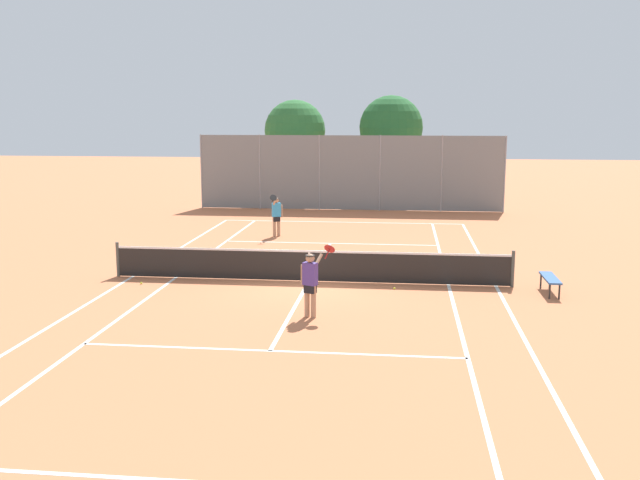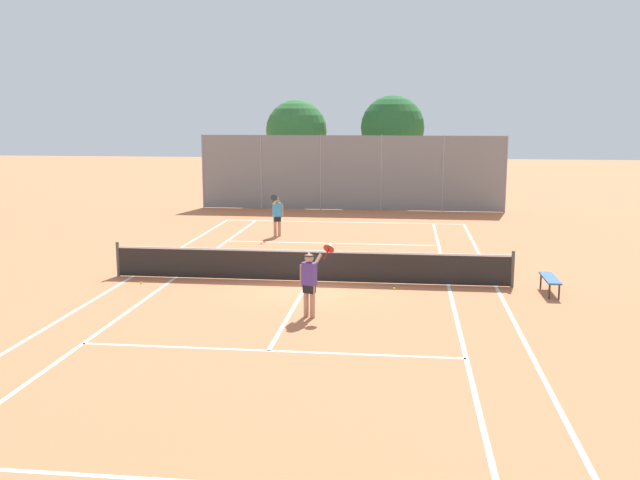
% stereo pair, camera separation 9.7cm
% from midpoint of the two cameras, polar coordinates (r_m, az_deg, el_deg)
% --- Properties ---
extents(ground_plane, '(120.00, 120.00, 0.00)m').
position_cam_midpoint_polar(ground_plane, '(21.40, -1.01, -3.33)').
color(ground_plane, '#C67047').
extents(court_line_markings, '(11.10, 23.90, 0.01)m').
position_cam_midpoint_polar(court_line_markings, '(21.40, -1.01, -3.32)').
color(court_line_markings, silver).
rests_on(court_line_markings, ground).
extents(tennis_net, '(12.00, 0.10, 1.07)m').
position_cam_midpoint_polar(tennis_net, '(21.29, -1.01, -2.00)').
color(tennis_net, '#474C47').
rests_on(tennis_net, ground).
extents(player_near_side, '(0.85, 0.68, 1.77)m').
position_cam_midpoint_polar(player_near_side, '(17.49, -0.92, -3.26)').
color(player_near_side, tan).
rests_on(player_near_side, ground).
extents(player_far_left, '(0.44, 0.89, 1.77)m').
position_cam_midpoint_polar(player_far_left, '(29.10, -3.60, 2.09)').
color(player_far_left, tan).
rests_on(player_far_left, ground).
extents(loose_tennis_ball_0, '(0.07, 0.07, 0.07)m').
position_cam_midpoint_polar(loose_tennis_ball_0, '(23.25, -7.81, -2.25)').
color(loose_tennis_ball_0, '#D1DB33').
rests_on(loose_tennis_ball_0, ground).
extents(loose_tennis_ball_1, '(0.07, 0.07, 0.07)m').
position_cam_midpoint_polar(loose_tennis_ball_1, '(24.92, 11.76, -1.54)').
color(loose_tennis_ball_1, '#D1DB33').
rests_on(loose_tennis_ball_1, ground).
extents(loose_tennis_ball_2, '(0.07, 0.07, 0.07)m').
position_cam_midpoint_polar(loose_tennis_ball_2, '(20.54, 5.84, -3.86)').
color(loose_tennis_ball_2, '#D1DB33').
rests_on(loose_tennis_ball_2, ground).
extents(loose_tennis_ball_3, '(0.07, 0.07, 0.07)m').
position_cam_midpoint_polar(loose_tennis_ball_3, '(21.71, -14.23, -3.36)').
color(loose_tennis_ball_3, '#D1DB33').
rests_on(loose_tennis_ball_3, ground).
extents(courtside_bench, '(0.36, 1.50, 0.47)m').
position_cam_midpoint_polar(courtside_bench, '(20.91, 17.81, -2.99)').
color(courtside_bench, '#33598C').
rests_on(courtside_bench, ground).
extents(back_fence, '(15.81, 0.08, 3.88)m').
position_cam_midpoint_polar(back_fence, '(37.04, 2.30, 5.39)').
color(back_fence, gray).
rests_on(back_fence, ground).
extents(tree_behind_left, '(3.45, 3.45, 5.74)m').
position_cam_midpoint_polar(tree_behind_left, '(40.80, -2.01, 8.59)').
color(tree_behind_left, brown).
rests_on(tree_behind_left, ground).
extents(tree_behind_right, '(3.57, 3.57, 5.98)m').
position_cam_midpoint_polar(tree_behind_right, '(40.81, 5.70, 8.85)').
color(tree_behind_right, brown).
rests_on(tree_behind_right, ground).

